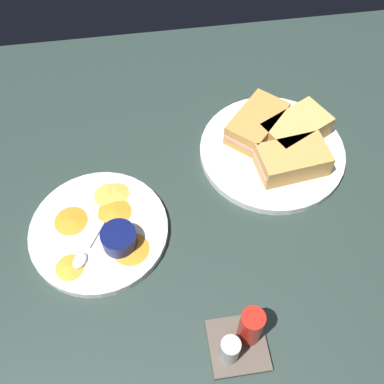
{
  "coord_description": "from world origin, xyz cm",
  "views": [
    {
      "loc": [
        16.33,
        41.87,
        73.81
      ],
      "look_at": [
        9.52,
        -4.36,
        3.0
      ],
      "focal_mm": 43.24,
      "sensor_mm": 36.0,
      "label": 1
    }
  ],
  "objects": [
    {
      "name": "ramekin_light_gravy",
      "position": [
        23.32,
        3.51,
        3.48
      ],
      "size": [
        6.12,
        6.12,
        3.49
      ],
      "color": "#0C144C",
      "rests_on": "plate_chips_companion"
    },
    {
      "name": "sandwich_half_extra",
      "position": [
        -5.69,
        -18.1,
        4.0
      ],
      "size": [
        14.42,
        14.69,
        4.8
      ],
      "color": "#C68C42",
      "rests_on": "plate_sandwich_main"
    },
    {
      "name": "plate_chips_companion",
      "position": [
        27.05,
        0.41,
        0.8
      ],
      "size": [
        24.81,
        24.81,
        1.6
      ],
      "primitive_type": "cylinder",
      "color": "white",
      "rests_on": "ground_plane"
    },
    {
      "name": "ground_plane",
      "position": [
        0.0,
        0.0,
        -1.5
      ],
      "size": [
        110.0,
        110.0,
        3.0
      ],
      "primitive_type": "cube",
      "color": "#283833"
    },
    {
      "name": "condiment_caddy",
      "position": [
        5.99,
        23.2,
        3.41
      ],
      "size": [
        9.0,
        9.0,
        9.5
      ],
      "color": "brown",
      "rests_on": "ground_plane"
    },
    {
      "name": "plantain_chip_scatter",
      "position": [
        26.02,
        -0.96,
        1.9
      ],
      "size": [
        18.77,
        20.21,
        0.6
      ],
      "color": "gold",
      "rests_on": "plate_chips_companion"
    },
    {
      "name": "ramekin_dark_sauce",
      "position": [
        -6.22,
        -19.38,
        3.89
      ],
      "size": [
        6.12,
        6.12,
        4.28
      ],
      "color": "#0C144C",
      "rests_on": "plate_sandwich_main"
    },
    {
      "name": "spoon_by_gravy_ramekin",
      "position": [
        29.66,
        4.86,
        1.96
      ],
      "size": [
        6.27,
        9.26,
        0.8
      ],
      "color": "silver",
      "rests_on": "plate_chips_companion"
    },
    {
      "name": "plate_sandwich_main",
      "position": [
        -8.01,
        -13.12,
        0.8
      ],
      "size": [
        28.94,
        28.94,
        1.6
      ],
      "primitive_type": "cylinder",
      "color": "white",
      "rests_on": "ground_plane"
    },
    {
      "name": "sandwich_half_near",
      "position": [
        -10.33,
        -8.13,
        4.0
      ],
      "size": [
        14.01,
        9.12,
        4.8
      ],
      "color": "tan",
      "rests_on": "plate_sandwich_main"
    },
    {
      "name": "sandwich_half_far",
      "position": [
        -12.99,
        -15.44,
        4.0
      ],
      "size": [
        15.03,
        12.67,
        4.8
      ],
      "color": "tan",
      "rests_on": "plate_sandwich_main"
    },
    {
      "name": "spoon_by_dark_ramekin",
      "position": [
        -7.91,
        -14.55,
        1.96
      ],
      "size": [
        4.67,
        9.79,
        0.8
      ],
      "color": "silver",
      "rests_on": "plate_sandwich_main"
    }
  ]
}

